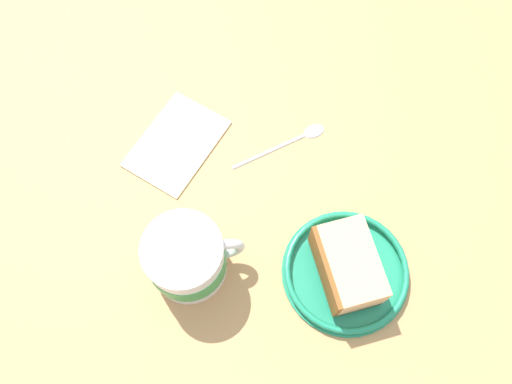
% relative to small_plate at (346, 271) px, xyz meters
% --- Properties ---
extents(ground_plane, '(1.11, 1.11, 0.03)m').
position_rel_small_plate_xyz_m(ground_plane, '(0.09, -0.01, -0.02)').
color(ground_plane, tan).
extents(small_plate, '(0.16, 0.16, 0.02)m').
position_rel_small_plate_xyz_m(small_plate, '(0.00, 0.00, 0.00)').
color(small_plate, '#1E8C66').
rests_on(small_plate, ground_plane).
extents(cake_slice, '(0.11, 0.09, 0.06)m').
position_rel_small_plate_xyz_m(cake_slice, '(0.00, 0.00, 0.03)').
color(cake_slice, brown).
rests_on(cake_slice, small_plate).
extents(tea_mug, '(0.09, 0.12, 0.09)m').
position_rel_small_plate_xyz_m(tea_mug, '(0.11, 0.16, 0.03)').
color(tea_mug, white).
rests_on(tea_mug, ground_plane).
extents(teaspoon, '(0.02, 0.14, 0.01)m').
position_rel_small_plate_xyz_m(teaspoon, '(0.19, -0.05, -0.00)').
color(teaspoon, silver).
rests_on(teaspoon, ground_plane).
extents(folded_napkin, '(0.14, 0.16, 0.01)m').
position_rel_small_plate_xyz_m(folded_napkin, '(0.27, 0.09, -0.01)').
color(folded_napkin, beige).
rests_on(folded_napkin, ground_plane).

